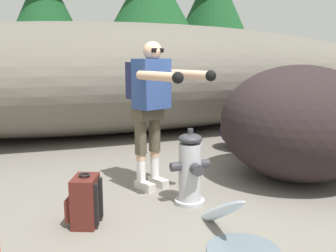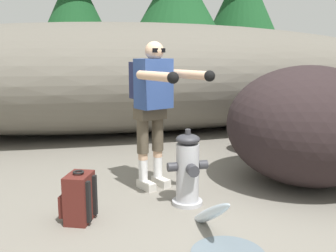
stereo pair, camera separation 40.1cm
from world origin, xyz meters
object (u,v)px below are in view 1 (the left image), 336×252
boulder_outlier (247,131)px  spare_backpack (85,201)px  boulder_large (299,123)px  utility_worker (151,97)px  fire_hydrant (190,170)px  boulder_small (311,127)px

boulder_outlier → spare_backpack: bearing=-146.8°
boulder_large → spare_backpack: bearing=-170.8°
utility_worker → boulder_outlier: size_ratio=1.86×
fire_hydrant → boulder_large: bearing=10.9°
fire_hydrant → boulder_outlier: bearing=44.6°
boulder_outlier → boulder_small: bearing=-31.0°
fire_hydrant → boulder_outlier: size_ratio=0.88×
fire_hydrant → boulder_outlier: (1.72, 1.69, -0.06)m
boulder_small → boulder_outlier: size_ratio=1.43×
utility_worker → boulder_small: 2.89m
boulder_small → boulder_outlier: (-0.81, 0.48, -0.10)m
spare_backpack → fire_hydrant: bearing=-149.9°
spare_backpack → boulder_large: 2.66m
fire_hydrant → boulder_outlier: fire_hydrant is taller
spare_backpack → boulder_large: (2.59, 0.42, 0.47)m
boulder_large → boulder_outlier: size_ratio=2.13×
boulder_large → boulder_small: bearing=42.7°
spare_backpack → boulder_small: boulder_small is taller
boulder_large → boulder_outlier: boulder_large is taller
boulder_large → boulder_small: 1.38m
spare_backpack → boulder_small: bearing=-136.2°
fire_hydrant → utility_worker: 0.90m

